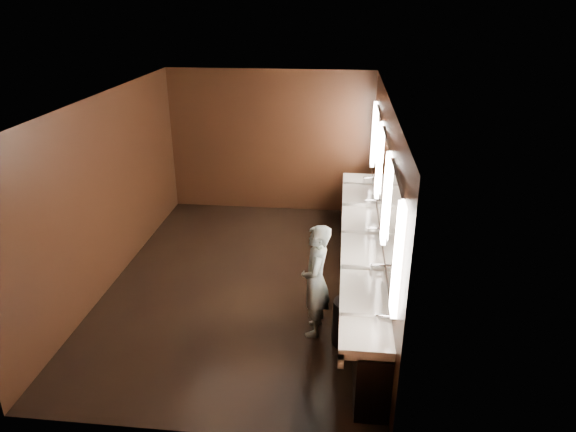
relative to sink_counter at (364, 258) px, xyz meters
name	(u,v)px	position (x,y,z in m)	size (l,w,h in m)	color
floor	(245,281)	(-1.79, 0.00, -0.50)	(6.00, 6.00, 0.00)	black
ceiling	(238,98)	(-1.79, 0.00, 2.30)	(4.00, 6.00, 0.02)	#2D2D2B
wall_back	(270,142)	(-1.79, 3.00, 0.90)	(4.00, 0.02, 2.80)	black
wall_front	(179,316)	(-1.79, -3.00, 0.90)	(4.00, 0.02, 2.80)	black
wall_left	(108,191)	(-3.79, 0.00, 0.90)	(0.02, 6.00, 2.80)	black
wall_right	(382,202)	(0.21, 0.00, 0.90)	(0.02, 6.00, 2.80)	black
sink_counter	(364,258)	(0.00, 0.00, 0.00)	(0.55, 5.40, 1.01)	black
mirror_band	(383,178)	(0.19, 0.00, 1.25)	(0.06, 5.03, 1.15)	#FAE4CE
person	(316,281)	(-0.65, -1.15, 0.26)	(0.55, 0.36, 1.51)	#94BBDD
trash_bin	(348,322)	(-0.22, -1.36, -0.19)	(0.39, 0.39, 0.61)	black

